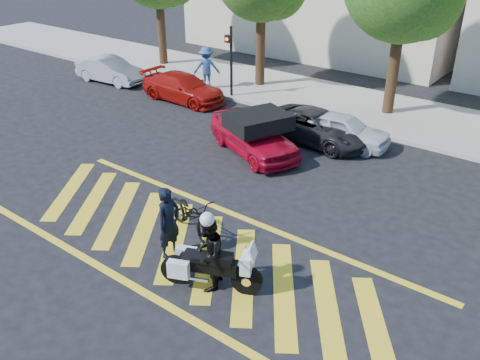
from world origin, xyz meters
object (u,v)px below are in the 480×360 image
Objects in this scene: bicycle at (191,215)px; police_motorcycle at (209,267)px; parked_left at (183,88)px; officer_bike at (169,223)px; red_convertible at (254,134)px; parked_far_left at (110,70)px; parked_mid_right at (342,129)px; officer_moto at (208,254)px; parked_mid_left at (317,126)px.

police_motorcycle is (1.80, -1.39, 0.01)m from bicycle.
parked_left is at bearing 111.87° from police_motorcycle.
officer_bike is 0.45× the size of red_convertible.
officer_bike is 1.62m from police_motorcycle.
parked_far_left reaches higher than parked_mid_right.
parked_mid_right is at bearing 165.15° from officer_moto.
officer_moto is 7.33m from red_convertible.
red_convertible is 6.39m from parked_left.
bicycle is 10.79m from parked_left.
parked_mid_right is (2.10, 2.50, -0.10)m from red_convertible.
police_motorcycle is 16.78m from parked_far_left.
bicycle is 5.35m from red_convertible.
red_convertible is 3.26m from parked_mid_right.
officer_moto is 9.06m from parked_mid_right.
officer_bike is 6.41m from red_convertible.
red_convertible is at bearing 155.15° from parked_mid_left.
officer_bike reaches higher than parked_far_left.
parked_mid_left is (-0.46, 7.29, 0.03)m from bicycle.
police_motorcycle is at bearing 27.63° from officer_moto.
police_motorcycle is 0.53× the size of parked_left.
red_convertible is 2.54m from parked_mid_left.
parked_left is 7.05m from parked_mid_left.
officer_bike is at bearing 143.22° from police_motorcycle.
officer_moto is (1.78, -1.37, 0.34)m from bicycle.
officer_moto is at bearing -110.13° from bicycle.
parked_far_left is at bearing 75.56° from bicycle.
officer_moto is 13.02m from parked_left.
police_motorcycle is 1.23× the size of officer_moto.
officer_moto reaches higher than police_motorcycle.
parked_far_left is (-12.33, 7.66, 0.06)m from bicycle.
bicycle is 2.28m from officer_moto.
police_motorcycle is 8.97m from parked_mid_left.
red_convertible is at bearing -114.62° from parked_left.
parked_left is (-7.76, 8.78, -0.32)m from officer_bike.
police_motorcycle is 9.07m from parked_mid_right.
parked_left reaches higher than parked_mid_left.
parked_mid_right is (0.14, 8.60, -0.33)m from officer_bike.
officer_moto is 0.42× the size of parked_mid_left.
officer_bike is 1.12m from bicycle.
bicycle is 0.50× the size of parked_mid_left.
parked_mid_left is at bearing -96.91° from parked_far_left.
bicycle is 7.59m from parked_mid_right.
officer_moto is 0.48× the size of parked_far_left.
parked_far_left is at bearing -146.26° from officer_moto.
officer_moto reaches higher than parked_mid_left.
officer_bike is 8.61m from parked_mid_right.
parked_far_left reaches higher than parked_left.
bicycle reaches higher than police_motorcycle.
police_motorcycle is at bearing -103.92° from officer_bike.
parked_mid_right reaches higher than parked_mid_left.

